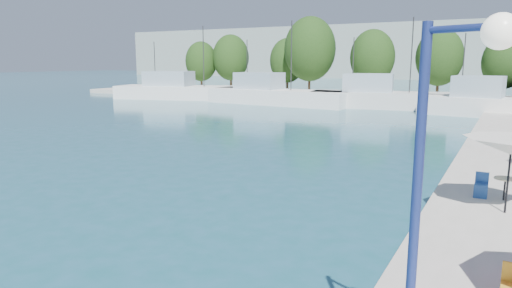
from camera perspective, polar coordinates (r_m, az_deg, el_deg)
The scene contains 16 objects.
quay_far at distance 63.03m, azimuth 14.42°, elevation 5.56°, with size 90.00×16.00×0.60m, color #ACA89C.
hill_west at distance 158.42m, azimuth 15.62°, elevation 10.97°, with size 180.00×40.00×16.00m, color gray.
trawler_01 at distance 64.01m, azimuth -8.68°, elevation 6.52°, with size 21.25×10.63×10.20m.
trawler_02 at distance 55.64m, azimuth 2.33°, elevation 6.08°, with size 18.31×6.08×10.20m.
trawler_03 at distance 52.91m, azimuth 16.15°, elevation 5.47°, with size 18.17×7.64×10.20m.
trawler_04 at distance 48.32m, azimuth 27.97°, elevation 4.25°, with size 14.92×5.39×10.20m.
tree_01 at distance 78.42m, azimuth -6.87°, elevation 10.21°, with size 5.30×5.30×7.84m.
tree_02 at distance 77.16m, azimuth -3.18°, elevation 10.74°, with size 6.04×6.04×8.94m.
tree_03 at distance 71.57m, azimuth 3.96°, elevation 10.37°, with size 5.46×5.46×8.09m.
tree_04 at distance 67.01m, azimuth 6.76°, elevation 11.70°, with size 7.34×7.34×10.86m.
tree_05 at distance 64.70m, azimuth 14.34°, elevation 10.47°, with size 5.97×5.97×8.83m.
tree_06 at distance 64.37m, azimuth 21.96°, elevation 10.04°, with size 5.94×5.94×8.80m.
tree_07 at distance 63.57m, azimuth 28.67°, elevation 8.98°, with size 5.23×5.23×7.74m.
umbrella_white at distance 15.55m, azimuth 29.30°, elevation -0.26°, with size 2.73×2.73×2.32m.
cafe_table_02 at distance 17.33m, azimuth 28.61°, elevation -5.27°, with size 1.82×0.70×0.76m.
street_lamp at distance 5.47m, azimuth 22.49°, elevation -1.84°, with size 0.97×0.56×5.03m.
Camera 1 is at (8.11, 6.26, 5.16)m, focal length 32.00 mm.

